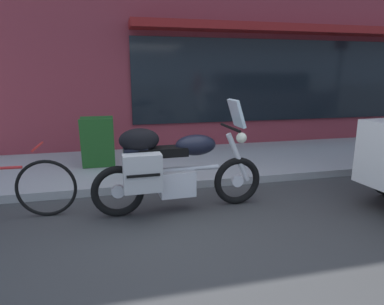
{
  "coord_description": "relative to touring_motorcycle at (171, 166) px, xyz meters",
  "views": [
    {
      "loc": [
        -0.87,
        -3.36,
        1.71
      ],
      "look_at": [
        0.14,
        0.8,
        0.7
      ],
      "focal_mm": 31.36,
      "sensor_mm": 36.0,
      "label": 1
    }
  ],
  "objects": [
    {
      "name": "ground_plane",
      "position": [
        0.19,
        -0.56,
        -0.6
      ],
      "size": [
        80.0,
        80.0,
        0.0
      ],
      "primitive_type": "plane",
      "color": "#373737"
    },
    {
      "name": "touring_motorcycle",
      "position": [
        0.0,
        0.0,
        0.0
      ],
      "size": [
        2.2,
        0.71,
        1.4
      ],
      "color": "black",
      "rests_on": "ground_plane"
    },
    {
      "name": "sandwich_board_sign",
      "position": [
        -0.93,
        1.92,
        -0.05
      ],
      "size": [
        0.55,
        0.4,
        0.87
      ],
      "color": "#1E511E",
      "rests_on": "sidewalk_curb"
    }
  ]
}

